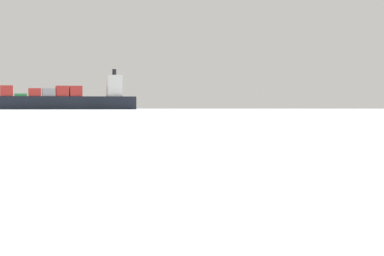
% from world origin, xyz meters
% --- Properties ---
extents(cargo_ship, '(169.38, 80.94, 40.25)m').
position_xyz_m(cargo_ship, '(-241.40, 724.32, 10.33)').
color(cargo_ship, black).
rests_on(cargo_ship, ground_plane).
extents(distant_headland, '(1113.96, 331.01, 42.08)m').
position_xyz_m(distant_headland, '(74.92, 1182.33, 21.04)').
color(distant_headland, '#756B56').
rests_on(distant_headland, ground_plane).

